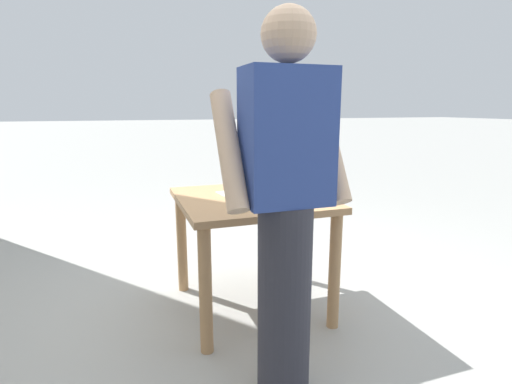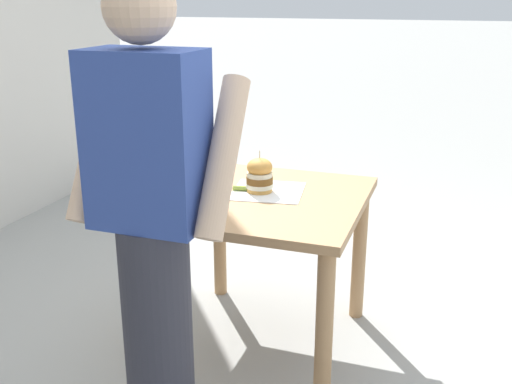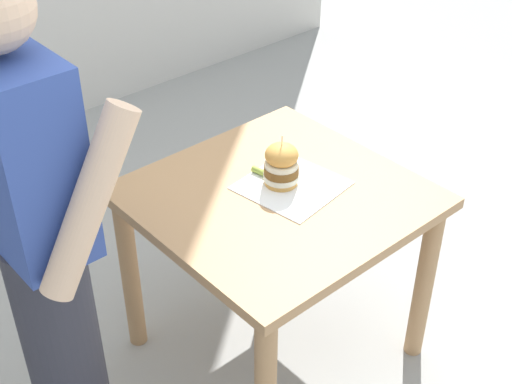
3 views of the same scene
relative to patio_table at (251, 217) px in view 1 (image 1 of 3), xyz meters
The scene contains 6 objects.
ground_plane 0.62m from the patio_table, ahead, with size 80.00×80.00×0.00m, color #9E9E99.
patio_table is the anchor object (origin of this frame).
serving_paper 0.15m from the patio_table, 86.96° to the right, with size 0.32×0.32×0.00m, color white.
sandwich 0.22m from the patio_table, 54.18° to the right, with size 0.13×0.13×0.19m.
pickle_spear 0.19m from the patio_table, 13.97° to the right, with size 0.02×0.02×0.08m, color #8EA83D.
diner_across_table 0.86m from the patio_table, 82.00° to the left, with size 0.55×0.35×1.69m.
Camera 1 is at (0.77, 2.32, 1.30)m, focal length 28.00 mm.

